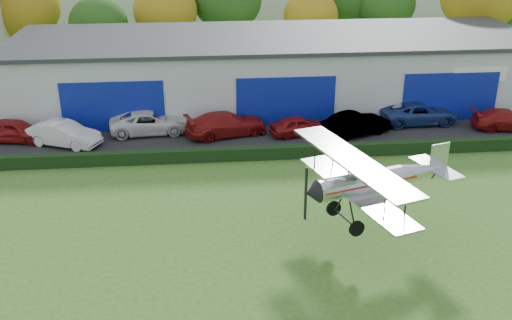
{
  "coord_description": "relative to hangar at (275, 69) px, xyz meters",
  "views": [
    {
      "loc": [
        -0.97,
        -17.45,
        14.62
      ],
      "look_at": [
        1.7,
        9.81,
        2.73
      ],
      "focal_mm": 41.39,
      "sensor_mm": 36.0,
      "label": 1
    }
  ],
  "objects": [
    {
      "name": "apron",
      "position": [
        -2.0,
        -6.98,
        -2.63
      ],
      "size": [
        48.0,
        9.0,
        0.05
      ],
      "primitive_type": "cube",
      "color": "black",
      "rests_on": "ground"
    },
    {
      "name": "hedge",
      "position": [
        -2.0,
        -11.78,
        -2.26
      ],
      "size": [
        46.0,
        0.6,
        0.8
      ],
      "primitive_type": "cube",
      "color": "black",
      "rests_on": "ground"
    },
    {
      "name": "hangar",
      "position": [
        0.0,
        0.0,
        0.0
      ],
      "size": [
        40.6,
        12.6,
        5.3
      ],
      "color": "#B2B7BC",
      "rests_on": "ground"
    },
    {
      "name": "tree_belt",
      "position": [
        -4.15,
        12.64,
        2.95
      ],
      "size": [
        75.7,
        13.22,
        10.12
      ],
      "color": "#3D2614",
      "rests_on": "ground"
    },
    {
      "name": "distant_hills",
      "position": [
        -9.38,
        112.02,
        -15.7
      ],
      "size": [
        430.0,
        196.0,
        56.0
      ],
      "color": "#4C6642",
      "rests_on": "ground"
    },
    {
      "name": "car_0",
      "position": [
        -18.39,
        -7.3,
        -1.84
      ],
      "size": [
        4.72,
        2.54,
        1.52
      ],
      "primitive_type": "imported",
      "rotation": [
        0.0,
        0.0,
        1.4
      ],
      "color": "maroon",
      "rests_on": "apron"
    },
    {
      "name": "car_1",
      "position": [
        -14.96,
        -8.39,
        -1.81
      ],
      "size": [
        5.09,
        3.47,
        1.59
      ],
      "primitive_type": "imported",
      "rotation": [
        0.0,
        0.0,
        1.16
      ],
      "color": "silver",
      "rests_on": "apron"
    },
    {
      "name": "car_2",
      "position": [
        -9.51,
        -6.59,
        -1.84
      ],
      "size": [
        5.67,
        2.97,
        1.52
      ],
      "primitive_type": "imported",
      "rotation": [
        0.0,
        0.0,
        1.65
      ],
      "color": "silver",
      "rests_on": "apron"
    },
    {
      "name": "car_3",
      "position": [
        -4.3,
        -7.52,
        -1.8
      ],
      "size": [
        5.99,
        3.68,
        1.62
      ],
      "primitive_type": "imported",
      "rotation": [
        0.0,
        0.0,
        1.84
      ],
      "color": "maroon",
      "rests_on": "apron"
    },
    {
      "name": "car_4",
      "position": [
        0.63,
        -7.99,
        -1.94
      ],
      "size": [
        4.17,
        2.32,
        1.34
      ],
      "primitive_type": "imported",
      "rotation": [
        0.0,
        0.0,
        1.77
      ],
      "color": "maroon",
      "rests_on": "apron"
    },
    {
      "name": "car_5",
      "position": [
        4.55,
        -8.39,
        -1.8
      ],
      "size": [
        5.17,
        3.48,
        1.61
      ],
      "primitive_type": "imported",
      "rotation": [
        0.0,
        0.0,
        1.97
      ],
      "color": "gray",
      "rests_on": "apron"
    },
    {
      "name": "car_6",
      "position": [
        9.64,
        -6.48,
        -1.84
      ],
      "size": [
        5.6,
        2.77,
        1.53
      ],
      "primitive_type": "imported",
      "rotation": [
        0.0,
        0.0,
        1.61
      ],
      "color": "navy",
      "rests_on": "apron"
    },
    {
      "name": "car_7",
      "position": [
        15.37,
        -8.25,
        -1.91
      ],
      "size": [
        4.96,
        2.43,
        1.39
      ],
      "primitive_type": "imported",
      "rotation": [
        0.0,
        0.0,
        1.47
      ],
      "color": "maroon",
      "rests_on": "apron"
    },
    {
      "name": "biplane",
      "position": [
        1.6,
        -22.06,
        0.63
      ],
      "size": [
        7.64,
        8.63,
        3.24
      ],
      "rotation": [
        0.0,
        0.0,
        0.3
      ],
      "color": "silver"
    }
  ]
}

